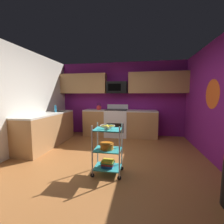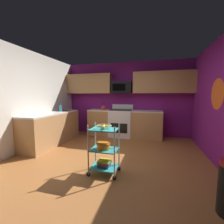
# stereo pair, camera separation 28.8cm
# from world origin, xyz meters

# --- Properties ---
(floor) EXTENTS (4.40, 4.80, 0.04)m
(floor) POSITION_xyz_m (0.00, 0.00, -0.02)
(floor) COLOR #995B2D
(floor) RESTS_ON ground
(wall_back) EXTENTS (4.52, 0.06, 2.60)m
(wall_back) POSITION_xyz_m (0.00, 2.43, 1.30)
(wall_back) COLOR #751970
(wall_back) RESTS_ON ground
(wall_left) EXTENTS (0.06, 4.80, 2.60)m
(wall_left) POSITION_xyz_m (-2.23, 0.00, 1.30)
(wall_left) COLOR silver
(wall_left) RESTS_ON ground
(wall_flower_decal) EXTENTS (0.00, 0.64, 0.64)m
(wall_flower_decal) POSITION_xyz_m (2.20, 0.50, 1.45)
(wall_flower_decal) COLOR #E5591E
(counter_run) EXTENTS (3.46, 2.68, 0.92)m
(counter_run) POSITION_xyz_m (-0.87, 1.49, 0.46)
(counter_run) COLOR #B27F4C
(counter_run) RESTS_ON ground
(oven_range) EXTENTS (0.76, 0.65, 1.10)m
(oven_range) POSITION_xyz_m (-0.12, 2.10, 0.48)
(oven_range) COLOR white
(oven_range) RESTS_ON ground
(upper_cabinets) EXTENTS (4.40, 0.33, 0.70)m
(upper_cabinets) POSITION_xyz_m (0.03, 2.23, 1.85)
(upper_cabinets) COLOR #B27F4C
(microwave) EXTENTS (0.70, 0.39, 0.40)m
(microwave) POSITION_xyz_m (-0.12, 2.21, 1.70)
(microwave) COLOR black
(rolling_cart) EXTENTS (0.54, 0.37, 0.91)m
(rolling_cart) POSITION_xyz_m (0.12, -0.52, 0.45)
(rolling_cart) COLOR silver
(rolling_cart) RESTS_ON ground
(fruit_bowl) EXTENTS (0.27, 0.27, 0.07)m
(fruit_bowl) POSITION_xyz_m (0.12, -0.52, 0.88)
(fruit_bowl) COLOR silver
(fruit_bowl) RESTS_ON rolling_cart
(mixing_bowl_large) EXTENTS (0.25, 0.25, 0.11)m
(mixing_bowl_large) POSITION_xyz_m (0.11, -0.52, 0.52)
(mixing_bowl_large) COLOR orange
(mixing_bowl_large) RESTS_ON rolling_cart
(book_stack) EXTENTS (0.24, 0.19, 0.12)m
(book_stack) POSITION_xyz_m (0.12, -0.52, 0.19)
(book_stack) COLOR #1E4C8C
(book_stack) RESTS_ON rolling_cart
(kettle) EXTENTS (0.21, 0.18, 0.26)m
(kettle) POSITION_xyz_m (-0.75, 2.10, 1.00)
(kettle) COLOR red
(kettle) RESTS_ON counter_run
(dish_soap_bottle) EXTENTS (0.06, 0.06, 0.20)m
(dish_soap_bottle) POSITION_xyz_m (-1.85, 1.12, 1.02)
(dish_soap_bottle) COLOR #2D8CBF
(dish_soap_bottle) RESTS_ON counter_run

